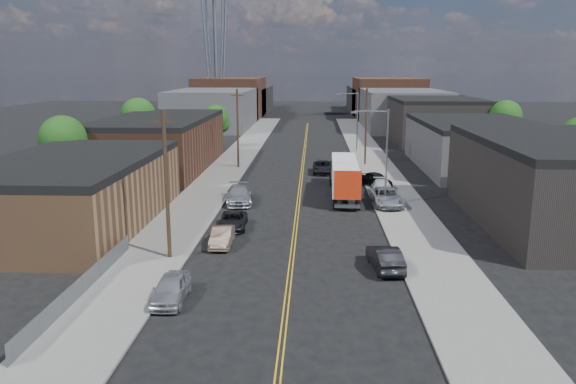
# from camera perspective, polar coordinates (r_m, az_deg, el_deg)

# --- Properties ---
(ground) EXTENTS (260.00, 260.00, 0.00)m
(ground) POSITION_cam_1_polar(r_m,az_deg,el_deg) (86.43, 1.67, 4.14)
(ground) COLOR black
(ground) RESTS_ON ground
(centerline) EXTENTS (0.32, 120.00, 0.01)m
(centerline) POSITION_cam_1_polar(r_m,az_deg,el_deg) (71.62, 1.47, 2.40)
(centerline) COLOR gold
(centerline) RESTS_ON ground
(sidewalk_left) EXTENTS (5.00, 140.00, 0.15)m
(sidewalk_left) POSITION_cam_1_polar(r_m,az_deg,el_deg) (72.42, -6.08, 2.50)
(sidewalk_left) COLOR slate
(sidewalk_left) RESTS_ON ground
(sidewalk_right) EXTENTS (5.00, 140.00, 0.15)m
(sidewalk_right) POSITION_cam_1_polar(r_m,az_deg,el_deg) (72.06, 9.05, 2.36)
(sidewalk_right) COLOR slate
(sidewalk_right) RESTS_ON ground
(warehouse_tan) EXTENTS (12.00, 22.00, 5.60)m
(warehouse_tan) POSITION_cam_1_polar(r_m,az_deg,el_deg) (48.61, -20.95, 0.06)
(warehouse_tan) COLOR brown
(warehouse_tan) RESTS_ON ground
(warehouse_brown) EXTENTS (12.00, 26.00, 6.60)m
(warehouse_brown) POSITION_cam_1_polar(r_m,az_deg,el_deg) (72.74, -12.91, 4.87)
(warehouse_brown) COLOR #512F20
(warehouse_brown) RESTS_ON ground
(industrial_right_a) EXTENTS (14.00, 22.00, 7.10)m
(industrial_right_a) POSITION_cam_1_polar(r_m,az_deg,el_deg) (50.75, 26.52, 0.93)
(industrial_right_a) COLOR black
(industrial_right_a) RESTS_ON ground
(industrial_right_b) EXTENTS (14.00, 24.00, 6.10)m
(industrial_right_b) POSITION_cam_1_polar(r_m,az_deg,el_deg) (75.02, 18.60, 4.56)
(industrial_right_b) COLOR #373739
(industrial_right_b) RESTS_ON ground
(industrial_right_c) EXTENTS (14.00, 22.00, 7.60)m
(industrial_right_c) POSITION_cam_1_polar(r_m,az_deg,el_deg) (100.04, 14.61, 7.08)
(industrial_right_c) COLOR black
(industrial_right_c) RESTS_ON ground
(skyline_left_a) EXTENTS (16.00, 30.00, 8.00)m
(skyline_left_a) POSITION_cam_1_polar(r_m,az_deg,el_deg) (122.68, -7.51, 8.41)
(skyline_left_a) COLOR #373739
(skyline_left_a) RESTS_ON ground
(skyline_right_a) EXTENTS (16.00, 30.00, 8.00)m
(skyline_right_a) POSITION_cam_1_polar(r_m,az_deg,el_deg) (122.23, 11.49, 8.25)
(skyline_right_a) COLOR #373739
(skyline_right_a) RESTS_ON ground
(skyline_left_b) EXTENTS (16.00, 26.00, 10.00)m
(skyline_left_b) POSITION_cam_1_polar(r_m,az_deg,el_deg) (147.25, -5.82, 9.51)
(skyline_left_b) COLOR #512F20
(skyline_left_b) RESTS_ON ground
(skyline_right_b) EXTENTS (16.00, 26.00, 10.00)m
(skyline_right_b) POSITION_cam_1_polar(r_m,az_deg,el_deg) (146.88, 10.03, 9.38)
(skyline_right_b) COLOR #512F20
(skyline_right_b) RESTS_ON ground
(skyline_left_c) EXTENTS (16.00, 40.00, 7.00)m
(skyline_left_c) POSITION_cam_1_polar(r_m,az_deg,el_deg) (167.12, -4.81, 9.37)
(skyline_left_c) COLOR black
(skyline_left_c) RESTS_ON ground
(skyline_right_c) EXTENTS (16.00, 40.00, 7.00)m
(skyline_right_c) POSITION_cam_1_polar(r_m,az_deg,el_deg) (166.79, 9.14, 9.25)
(skyline_right_c) COLOR black
(skyline_right_c) RESTS_ON ground
(streetlight_near) EXTENTS (3.39, 0.25, 9.00)m
(streetlight_near) POSITION_cam_1_polar(r_m,az_deg,el_deg) (51.39, 9.56, 4.22)
(streetlight_near) COLOR gray
(streetlight_near) RESTS_ON ground
(streetlight_far) EXTENTS (3.39, 0.25, 9.00)m
(streetlight_far) POSITION_cam_1_polar(r_m,az_deg,el_deg) (86.03, 6.81, 7.59)
(streetlight_far) COLOR gray
(streetlight_far) RESTS_ON ground
(utility_pole_left_near) EXTENTS (1.60, 0.26, 10.00)m
(utility_pole_left_near) POSITION_cam_1_polar(r_m,az_deg,el_deg) (37.51, -12.24, 0.77)
(utility_pole_left_near) COLOR black
(utility_pole_left_near) RESTS_ON ground
(utility_pole_left_far) EXTENTS (1.60, 0.26, 10.00)m
(utility_pole_left_far) POSITION_cam_1_polar(r_m,az_deg,el_deg) (71.53, -5.13, 6.49)
(utility_pole_left_far) COLOR black
(utility_pole_left_far) RESTS_ON ground
(utility_pole_right) EXTENTS (1.60, 0.26, 10.00)m
(utility_pole_right) POSITION_cam_1_polar(r_m,az_deg,el_deg) (74.18, 7.93, 6.64)
(utility_pole_right) COLOR black
(utility_pole_right) RESTS_ON ground
(chainlink_fence) EXTENTS (0.05, 16.00, 1.22)m
(chainlink_fence) POSITION_cam_1_polar(r_m,az_deg,el_deg) (33.90, -20.17, -8.90)
(chainlink_fence) COLOR slate
(chainlink_fence) RESTS_ON ground
(tree_left_near) EXTENTS (4.85, 4.76, 7.91)m
(tree_left_near) POSITION_cam_1_polar(r_m,az_deg,el_deg) (61.45, -21.82, 4.70)
(tree_left_near) COLOR black
(tree_left_near) RESTS_ON ground
(tree_left_mid) EXTENTS (5.10, 5.04, 8.37)m
(tree_left_mid) POSITION_cam_1_polar(r_m,az_deg,el_deg) (84.68, -14.92, 7.29)
(tree_left_mid) COLOR black
(tree_left_mid) RESTS_ON ground
(tree_left_far) EXTENTS (4.35, 4.20, 6.97)m
(tree_left_far) POSITION_cam_1_polar(r_m,az_deg,el_deg) (89.19, -7.35, 7.26)
(tree_left_far) COLOR black
(tree_left_far) RESTS_ON ground
(tree_right_far) EXTENTS (4.85, 4.76, 7.91)m
(tree_right_far) POSITION_cam_1_polar(r_m,az_deg,el_deg) (90.48, 21.25, 6.98)
(tree_right_far) COLOR black
(tree_right_far) RESTS_ON ground
(semi_truck) EXTENTS (2.68, 14.26, 3.72)m
(semi_truck) POSITION_cam_1_polar(r_m,az_deg,el_deg) (56.80, 5.67, 1.83)
(semi_truck) COLOR white
(semi_truck) RESTS_ON ground
(car_left_a) EXTENTS (1.80, 4.32, 1.46)m
(car_left_a) POSITION_cam_1_polar(r_m,az_deg,el_deg) (31.90, -11.81, -9.59)
(car_left_a) COLOR silver
(car_left_a) RESTS_ON ground
(car_left_b) EXTENTS (1.50, 4.10, 1.34)m
(car_left_b) POSITION_cam_1_polar(r_m,az_deg,el_deg) (40.86, -6.72, -4.53)
(car_left_b) COLOR #7F6653
(car_left_b) RESTS_ON ground
(car_left_c) EXTENTS (2.35, 4.70, 1.28)m
(car_left_c) POSITION_cam_1_polar(r_m,az_deg,el_deg) (45.08, -5.63, -2.92)
(car_left_c) COLOR black
(car_left_c) RESTS_ON ground
(car_left_d) EXTENTS (2.99, 5.88, 1.63)m
(car_left_d) POSITION_cam_1_polar(r_m,az_deg,el_deg) (53.29, -5.01, -0.29)
(car_left_d) COLOR #A7AAAC
(car_left_d) RESTS_ON ground
(car_right_oncoming) EXTENTS (2.13, 4.76, 1.52)m
(car_right_oncoming) POSITION_cam_1_polar(r_m,az_deg,el_deg) (36.47, 9.83, -6.61)
(car_right_oncoming) COLOR black
(car_right_oncoming) RESTS_ON ground
(car_right_lot_a) EXTENTS (2.85, 5.80, 1.59)m
(car_right_lot_a) POSITION_cam_1_polar(r_m,az_deg,el_deg) (52.52, 10.01, -0.49)
(car_right_lot_a) COLOR #AEB1B3
(car_right_lot_a) RESTS_ON sidewalk_right
(car_right_lot_b) EXTENTS (2.48, 5.01, 1.40)m
(car_right_lot_b) POSITION_cam_1_polar(r_m,az_deg,el_deg) (56.84, 9.44, 0.43)
(car_right_lot_b) COLOR silver
(car_right_lot_b) RESTS_ON sidewalk_right
(car_right_lot_c) EXTENTS (3.50, 4.60, 1.46)m
(car_right_lot_c) POSITION_cam_1_polar(r_m,az_deg,el_deg) (61.02, 8.98, 1.30)
(car_right_lot_c) COLOR black
(car_right_lot_c) RESTS_ON sidewalk_right
(car_ahead_truck) EXTENTS (2.44, 5.28, 1.47)m
(car_ahead_truck) POSITION_cam_1_polar(r_m,az_deg,el_deg) (68.54, 3.57, 2.54)
(car_ahead_truck) COLOR black
(car_ahead_truck) RESTS_ON ground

